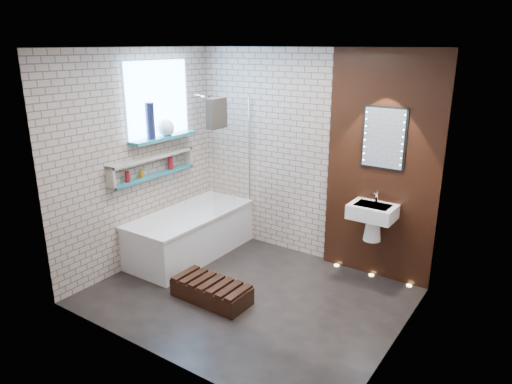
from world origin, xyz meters
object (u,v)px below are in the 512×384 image
Objects in this scene: bath_screen at (232,156)px; washbasin at (372,216)px; bathtub at (191,233)px; led_mirror at (384,138)px; walnut_step at (211,292)px.

washbasin is (1.82, 0.18, -0.49)m from bath_screen.
bath_screen reaches higher than bathtub.
bathtub is 2.68m from led_mirror.
washbasin is at bearing 16.01° from bathtub.
bath_screen is 2.41× the size of washbasin.
bathtub is 3.00× the size of washbasin.
walnut_step is at bearing -63.38° from bath_screen.
bathtub is at bearing -128.90° from bath_screen.
bath_screen reaches higher than washbasin.
washbasin is 0.88m from led_mirror.
walnut_step is (0.60, -1.19, -1.18)m from bath_screen.
bath_screen is (0.35, 0.44, 0.99)m from bathtub.
led_mirror reaches higher than bathtub.
washbasin is at bearing 48.32° from walnut_step.
washbasin reaches higher than bathtub.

